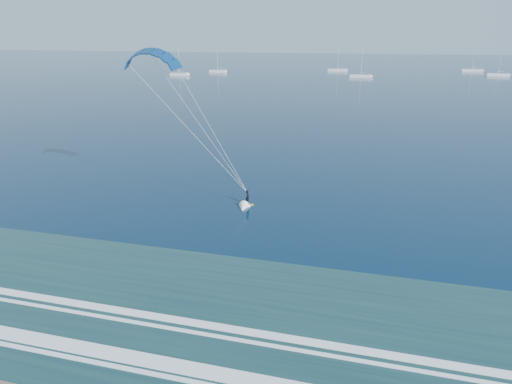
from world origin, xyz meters
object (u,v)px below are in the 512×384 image
Objects in this scene: sailboat_2 at (337,70)px; sailboat_4 at (472,70)px; kitesurfer_rig at (199,123)px; sailboat_1 at (218,71)px; sailboat_0 at (180,74)px; sailboat_5 at (498,75)px; sailboat_3 at (361,76)px.

sailboat_4 is (64.60, 15.10, 0.01)m from sailboat_2.
sailboat_1 is (-58.90, 171.61, -8.30)m from kitesurfer_rig.
sailboat_4 reaches higher than sailboat_0.
sailboat_1 is 0.91× the size of sailboat_5.
sailboat_4 is (119.71, 37.67, 0.01)m from sailboat_1.
sailboat_1 is 0.91× the size of sailboat_2.
sailboat_1 is 125.50m from sailboat_4.
sailboat_4 reaches higher than sailboat_5.
sailboat_1 is 0.87× the size of sailboat_4.
sailboat_5 is (71.04, -10.09, 0.00)m from sailboat_2.
kitesurfer_rig is 194.40m from sailboat_2.
kitesurfer_rig is 162.09m from sailboat_3.
sailboat_2 is 66.34m from sailboat_4.
sailboat_1 is at bearing 108.94° from kitesurfer_rig.
sailboat_1 is 0.90× the size of sailboat_3.
kitesurfer_rig is 181.63m from sailboat_1.
kitesurfer_rig is at bearing -65.22° from sailboat_0.
sailboat_2 is 71.75m from sailboat_5.
sailboat_4 is 1.06× the size of sailboat_5.
sailboat_0 is 140.77m from sailboat_5.
sailboat_4 is at bearing 13.16° from sailboat_2.
kitesurfer_rig is 196.17m from sailboat_5.
sailboat_3 is at bearing -158.86° from sailboat_5.
sailboat_0 is 78.90m from sailboat_2.
kitesurfer_rig reaches higher than sailboat_2.
sailboat_2 is 35.03m from sailboat_3.
kitesurfer_rig reaches higher than sailboat_0.
sailboat_5 is at bearing 21.14° from sailboat_3.
sailboat_1 is 68.75m from sailboat_3.
sailboat_5 is (58.13, 22.48, -0.00)m from sailboat_3.
sailboat_2 is (55.11, 22.58, 0.01)m from sailboat_1.
sailboat_3 is (9.12, 161.62, -8.29)m from kitesurfer_rig.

